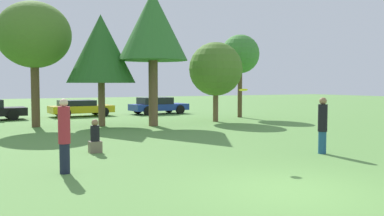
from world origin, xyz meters
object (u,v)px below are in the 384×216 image
object	(u,v)px
tree_2	(34,36)
parked_car_blue	(158,105)
person_thrower	(64,135)
tree_3	(101,49)
bystander_sitting	(95,139)
parked_car_yellow	(80,108)
frisbee	(243,90)
tree_4	(153,26)
tree_6	(240,55)
person_catcher	(323,125)
tree_5	(216,69)

from	to	relation	value
tree_2	parked_car_blue	bearing A→B (deg)	30.81
person_thrower	tree_3	world-z (taller)	tree_3
person_thrower	bystander_sitting	xyz separation A→B (m)	(1.47, 2.69, -0.49)
tree_3	parked_car_yellow	distance (m)	7.87
bystander_sitting	tree_2	world-z (taller)	tree_2
frisbee	parked_car_blue	distance (m)	18.87
tree_4	parked_car_yellow	world-z (taller)	tree_4
bystander_sitting	tree_4	xyz separation A→B (m)	(4.92, 6.89, 4.72)
person_thrower	tree_6	distance (m)	18.46
tree_2	frisbee	bearing A→B (deg)	-72.72
person_catcher	parked_car_yellow	xyz separation A→B (m)	(-3.24, 18.69, -0.33)
person_thrower	bystander_sitting	size ratio (longest dim) A/B	1.71
bystander_sitting	tree_5	size ratio (longest dim) A/B	0.23
bystander_sitting	parked_car_blue	distance (m)	17.01
tree_5	parked_car_blue	distance (m)	7.62
tree_3	tree_6	size ratio (longest dim) A/B	1.06
person_thrower	frisbee	world-z (taller)	frisbee
parked_car_yellow	person_thrower	bearing A→B (deg)	-107.54
tree_4	tree_5	bearing A→B (deg)	8.10
tree_6	tree_5	bearing A→B (deg)	-148.14
bystander_sitting	frisbee	bearing A→B (deg)	-45.38
tree_3	parked_car_yellow	world-z (taller)	tree_3
person_thrower	tree_5	size ratio (longest dim) A/B	0.40
person_catcher	tree_5	size ratio (longest dim) A/B	0.38
tree_3	bystander_sitting	bearing A→B (deg)	-107.28
tree_5	parked_car_yellow	size ratio (longest dim) A/B	1.10
person_catcher	tree_6	xyz separation A→B (m)	(5.88, 12.94, 3.20)
parked_car_blue	tree_4	bearing A→B (deg)	-118.39
person_catcher	tree_4	bearing A→B (deg)	-76.15
person_catcher	tree_6	size ratio (longest dim) A/B	0.33
person_catcher	tree_3	world-z (taller)	tree_3
tree_4	tree_5	world-z (taller)	tree_4
tree_3	parked_car_blue	world-z (taller)	tree_3
tree_4	tree_6	world-z (taller)	tree_4
tree_4	tree_6	xyz separation A→B (m)	(7.23, 2.48, -1.05)
person_thrower	bystander_sitting	bearing A→B (deg)	67.88
tree_6	parked_car_blue	distance (m)	7.30
person_catcher	tree_3	distance (m)	12.59
tree_2	parked_car_yellow	world-z (taller)	tree_2
person_thrower	person_catcher	distance (m)	7.78
bystander_sitting	tree_5	world-z (taller)	tree_5
frisbee	parked_car_yellow	bearing A→B (deg)	91.02
person_thrower	tree_4	size ratio (longest dim) A/B	0.26
person_catcher	tree_4	size ratio (longest dim) A/B	0.25
tree_6	parked_car_blue	bearing A→B (deg)	123.95
tree_3	parked_car_yellow	size ratio (longest dim) A/B	1.37
tree_2	tree_4	world-z (taller)	tree_4
tree_2	tree_4	size ratio (longest dim) A/B	0.90
tree_4	tree_5	distance (m)	4.73
bystander_sitting	person_thrower	bearing A→B (deg)	-118.66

